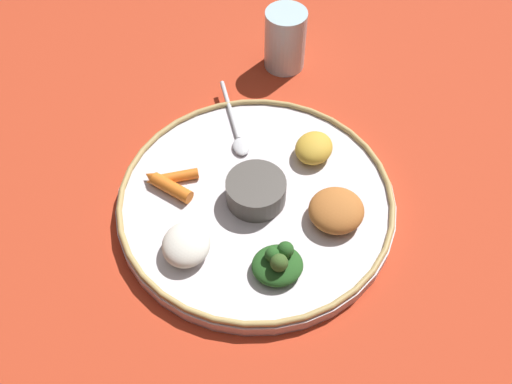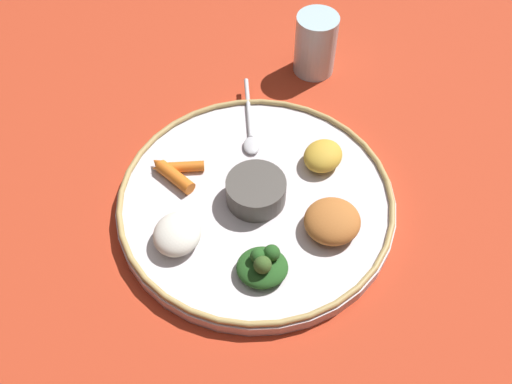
# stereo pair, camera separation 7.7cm
# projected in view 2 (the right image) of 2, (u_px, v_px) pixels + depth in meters

# --- Properties ---
(ground_plane) EXTENTS (2.40, 2.40, 0.00)m
(ground_plane) POSITION_uv_depth(u_px,v_px,m) (256.00, 207.00, 0.80)
(ground_plane) COLOR #B7381E
(platter) EXTENTS (0.38, 0.38, 0.02)m
(platter) POSITION_uv_depth(u_px,v_px,m) (256.00, 203.00, 0.79)
(platter) COLOR silver
(platter) RESTS_ON ground_plane
(platter_rim) EXTENTS (0.38, 0.38, 0.01)m
(platter_rim) POSITION_uv_depth(u_px,v_px,m) (256.00, 197.00, 0.78)
(platter_rim) COLOR tan
(platter_rim) RESTS_ON platter
(center_bowl) EXTENTS (0.08, 0.08, 0.04)m
(center_bowl) POSITION_uv_depth(u_px,v_px,m) (256.00, 190.00, 0.77)
(center_bowl) COLOR #4C4742
(center_bowl) RESTS_ON platter
(spoon) EXTENTS (0.09, 0.15, 0.01)m
(spoon) POSITION_uv_depth(u_px,v_px,m) (250.00, 128.00, 0.86)
(spoon) COLOR silver
(spoon) RESTS_ON platter
(greens_pile) EXTENTS (0.08, 0.08, 0.04)m
(greens_pile) POSITION_uv_depth(u_px,v_px,m) (263.00, 265.00, 0.70)
(greens_pile) COLOR #23511E
(greens_pile) RESTS_ON platter
(carrot_near_spoon) EXTENTS (0.07, 0.05, 0.01)m
(carrot_near_spoon) POSITION_uv_depth(u_px,v_px,m) (179.00, 167.00, 0.81)
(carrot_near_spoon) COLOR orange
(carrot_near_spoon) RESTS_ON platter
(carrot_outer) EXTENTS (0.04, 0.08, 0.02)m
(carrot_outer) POSITION_uv_depth(u_px,v_px,m) (172.00, 175.00, 0.80)
(carrot_outer) COLOR orange
(carrot_outer) RESTS_ON platter
(mound_lentil_yellow) EXTENTS (0.08, 0.07, 0.03)m
(mound_lentil_yellow) POSITION_uv_depth(u_px,v_px,m) (323.00, 156.00, 0.81)
(mound_lentil_yellow) COLOR gold
(mound_lentil_yellow) RESTS_ON platter
(mound_chickpea) EXTENTS (0.08, 0.08, 0.03)m
(mound_chickpea) POSITION_uv_depth(u_px,v_px,m) (332.00, 221.00, 0.74)
(mound_chickpea) COLOR #B2662D
(mound_chickpea) RESTS_ON platter
(mound_rice_white) EXTENTS (0.09, 0.09, 0.03)m
(mound_rice_white) POSITION_uv_depth(u_px,v_px,m) (177.00, 234.00, 0.73)
(mound_rice_white) COLOR silver
(mound_rice_white) RESTS_ON platter
(drinking_glass) EXTENTS (0.07, 0.07, 0.10)m
(drinking_glass) POSITION_uv_depth(u_px,v_px,m) (315.00, 48.00, 0.94)
(drinking_glass) COLOR silver
(drinking_glass) RESTS_ON ground_plane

